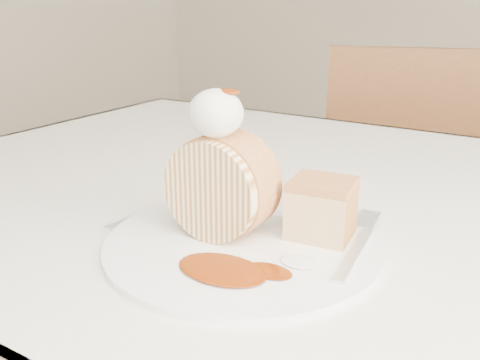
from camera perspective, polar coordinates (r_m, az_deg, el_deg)
The scene contains 10 objects.
table at distance 0.76m, azimuth 11.14°, elevation -8.37°, with size 1.40×0.90×0.75m.
chair_far at distance 1.52m, azimuth 17.16°, elevation -0.91°, with size 0.53×0.53×0.89m.
plate at distance 0.58m, azimuth 0.32°, elevation -6.79°, with size 0.30×0.30×0.01m, color white.
roulade_slice at distance 0.57m, azimuth -2.00°, elevation -0.64°, with size 0.11×0.11×0.06m, color beige.
cake_chunk at distance 0.58m, azimuth 8.68°, elevation -3.38°, with size 0.07×0.06×0.05m, color #C8834B.
whipped_cream at distance 0.55m, azimuth -2.59°, elevation 7.12°, with size 0.06×0.06×0.05m, color white.
caramel_drizzle at distance 0.54m, azimuth -1.40°, elevation 10.08°, with size 0.03×0.02×0.01m, color #6B2304.
caramel_pool at distance 0.51m, azimuth -1.94°, elevation -9.48°, with size 0.09×0.06×0.00m, color #6B2304, non-canonical shape.
fork at distance 0.56m, azimuth 12.08°, elevation -7.69°, with size 0.02×0.18×0.00m, color silver.
spoon at distance 0.67m, azimuth -9.84°, elevation -3.52°, with size 0.02×0.15×0.00m, color silver.
Camera 1 is at (0.23, -0.44, 1.00)m, focal length 40.00 mm.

